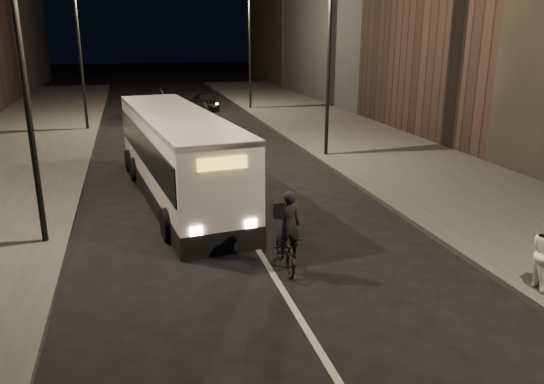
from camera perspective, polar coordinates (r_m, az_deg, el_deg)
ground at (r=12.52m, az=0.90°, el=-10.12°), size 180.00×180.00×0.00m
sidewalk_right at (r=27.86m, az=9.97°, el=5.10°), size 7.00×70.00×0.16m
sidewalk_left at (r=25.93m, az=-26.66°, el=2.64°), size 7.00×70.00×0.16m
streetlight_right_mid at (r=24.22m, az=5.57°, el=16.11°), size 1.20×0.44×8.12m
streetlight_right_far at (r=39.62m, az=-2.81°, el=16.49°), size 1.20×0.44×8.12m
streetlight_left_near at (r=14.89m, az=-24.50°, el=14.21°), size 1.20×0.44×8.12m
streetlight_left_far at (r=32.80m, az=-19.63°, el=15.47°), size 1.20×0.44×8.12m
city_bus at (r=18.86m, az=-10.16°, el=4.27°), size 3.66×11.32×3.00m
cyclist_on_bicycle at (r=13.12m, az=1.54°, el=-5.49°), size 0.72×1.83×2.08m
car_near at (r=35.32m, az=-7.94°, el=8.71°), size 1.84×4.21×1.41m
car_mid at (r=37.05m, az=-14.04°, el=8.83°), size 1.72×4.62×1.51m
car_far at (r=40.60m, az=-7.18°, el=9.61°), size 1.64×3.95×1.14m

